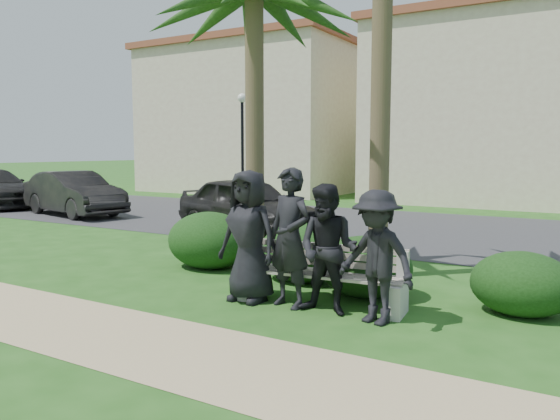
% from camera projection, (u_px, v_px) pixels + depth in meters
% --- Properties ---
extents(ground, '(160.00, 160.00, 0.00)m').
position_uv_depth(ground, '(290.00, 311.00, 7.06)').
color(ground, '#215217').
rests_on(ground, ground).
extents(footpath, '(30.00, 1.60, 0.01)m').
position_uv_depth(footpath, '(202.00, 356.00, 5.52)').
color(footpath, tan).
rests_on(footpath, ground).
extents(asphalt_street, '(160.00, 8.00, 0.01)m').
position_uv_depth(asphalt_street, '(445.00, 232.00, 13.90)').
color(asphalt_street, '#2D2D30').
rests_on(asphalt_street, ground).
extents(stucco_bldg_left, '(10.40, 8.40, 7.30)m').
position_uv_depth(stucco_bldg_left, '(260.00, 119.00, 28.13)').
color(stucco_bldg_left, beige).
rests_on(stucco_bldg_left, ground).
extents(stucco_bldg_right, '(8.40, 8.40, 7.30)m').
position_uv_depth(stucco_bldg_right, '(484.00, 111.00, 22.55)').
color(stucco_bldg_right, beige).
rests_on(stucco_bldg_right, ground).
extents(street_lamp, '(0.36, 0.36, 4.29)m').
position_uv_depth(street_lamp, '(242.00, 128.00, 21.56)').
color(street_lamp, black).
rests_on(street_lamp, ground).
extents(park_bench, '(2.30, 0.74, 0.79)m').
position_uv_depth(park_bench, '(321.00, 279.00, 7.29)').
color(park_bench, gray).
rests_on(park_bench, ground).
extents(man_a, '(0.92, 0.62, 1.81)m').
position_uv_depth(man_a, '(249.00, 236.00, 7.47)').
color(man_a, black).
rests_on(man_a, ground).
extents(man_b, '(0.76, 0.58, 1.85)m').
position_uv_depth(man_b, '(290.00, 238.00, 7.17)').
color(man_b, black).
rests_on(man_b, ground).
extents(man_c, '(0.82, 0.65, 1.66)m').
position_uv_depth(man_c, '(328.00, 249.00, 6.87)').
color(man_c, black).
rests_on(man_c, ground).
extents(man_d, '(1.16, 0.85, 1.61)m').
position_uv_depth(man_d, '(377.00, 257.00, 6.49)').
color(man_d, black).
rests_on(man_d, ground).
extents(hedge_b, '(1.57, 1.29, 1.02)m').
position_uv_depth(hedge_b, '(209.00, 239.00, 9.67)').
color(hedge_b, black).
rests_on(hedge_b, ground).
extents(hedge_c, '(1.46, 1.20, 0.95)m').
position_uv_depth(hedge_c, '(302.00, 251.00, 8.70)').
color(hedge_c, black).
rests_on(hedge_c, ground).
extents(hedge_d, '(1.36, 1.12, 0.89)m').
position_uv_depth(hedge_d, '(365.00, 265.00, 7.78)').
color(hedge_d, black).
rests_on(hedge_d, ground).
extents(hedge_e, '(1.27, 1.05, 0.83)m').
position_uv_depth(hedge_e, '(522.00, 282.00, 6.89)').
color(hedge_e, black).
rests_on(hedge_e, ground).
extents(car_a, '(4.49, 2.90, 1.42)m').
position_uv_depth(car_a, '(246.00, 206.00, 13.32)').
color(car_a, black).
rests_on(car_a, ground).
extents(car_b, '(4.44, 2.31, 1.39)m').
position_uv_depth(car_b, '(74.00, 193.00, 17.36)').
color(car_b, black).
rests_on(car_b, ground).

